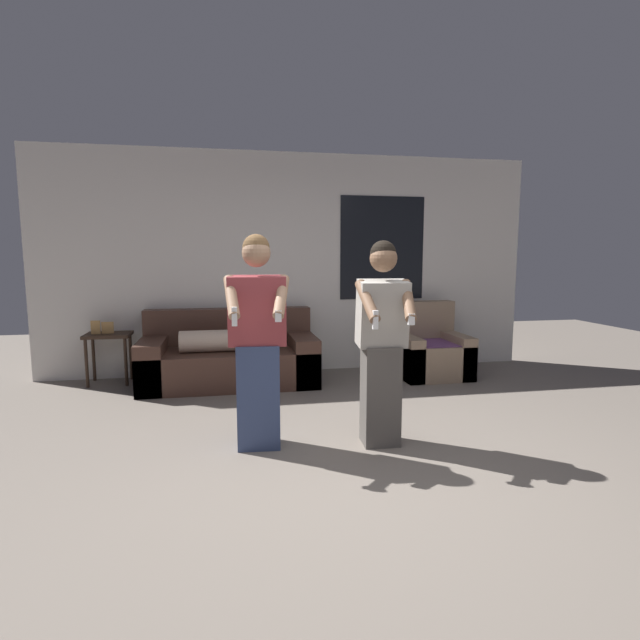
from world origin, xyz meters
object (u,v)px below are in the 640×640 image
(couch, at_px, (230,358))
(person_right, at_px, (382,343))
(armchair, at_px, (429,351))
(side_table, at_px, (108,341))
(person_left, at_px, (258,342))

(couch, xyz_separation_m, person_right, (1.13, -2.12, 0.51))
(armchair, distance_m, side_table, 3.77)
(couch, height_order, person_left, person_left)
(couch, relative_size, person_left, 1.20)
(person_right, bearing_deg, person_left, 172.42)
(person_left, bearing_deg, couch, 95.58)
(armchair, relative_size, person_right, 0.56)
(armchair, bearing_deg, person_right, -121.72)
(person_right, bearing_deg, armchair, 58.28)
(side_table, distance_m, person_left, 2.75)
(couch, relative_size, person_right, 1.24)
(side_table, bearing_deg, person_right, -43.64)
(armchair, xyz_separation_m, side_table, (-3.76, 0.31, 0.20))
(couch, distance_m, armchair, 2.40)
(armchair, xyz_separation_m, person_left, (-2.20, -1.94, 0.52))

